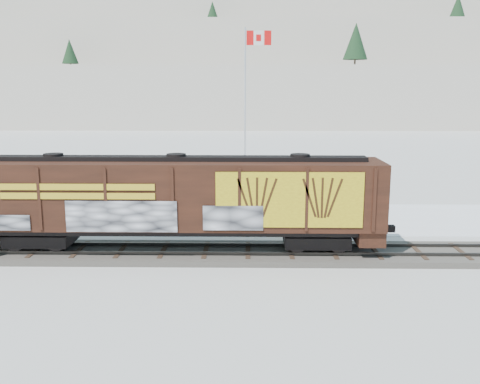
{
  "coord_description": "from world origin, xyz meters",
  "views": [
    {
      "loc": [
        0.02,
        -24.24,
        7.82
      ],
      "look_at": [
        -0.43,
        3.0,
        2.51
      ],
      "focal_mm": 40.0,
      "sensor_mm": 36.0,
      "label": 1
    }
  ],
  "objects_px": {
    "hopper_railcar": "(177,197)",
    "car_white": "(273,214)",
    "car_dark": "(286,207)",
    "flagpole": "(246,135)",
    "car_silver": "(170,205)"
  },
  "relations": [
    {
      "from": "car_dark",
      "to": "hopper_railcar",
      "type": "bearing_deg",
      "value": 153.5
    },
    {
      "from": "hopper_railcar",
      "to": "car_silver",
      "type": "relative_size",
      "value": 4.47
    },
    {
      "from": "car_white",
      "to": "car_dark",
      "type": "distance_m",
      "value": 1.81
    },
    {
      "from": "car_silver",
      "to": "flagpole",
      "type": "bearing_deg",
      "value": -31.66
    },
    {
      "from": "car_white",
      "to": "hopper_railcar",
      "type": "bearing_deg",
      "value": 137.5
    },
    {
      "from": "flagpole",
      "to": "hopper_railcar",
      "type": "bearing_deg",
      "value": -102.06
    },
    {
      "from": "hopper_railcar",
      "to": "car_dark",
      "type": "height_order",
      "value": "hopper_railcar"
    },
    {
      "from": "hopper_railcar",
      "to": "car_white",
      "type": "xyz_separation_m",
      "value": [
        4.74,
        5.68,
        -2.13
      ]
    },
    {
      "from": "hopper_railcar",
      "to": "car_silver",
      "type": "bearing_deg",
      "value": 100.9
    },
    {
      "from": "car_silver",
      "to": "car_white",
      "type": "height_order",
      "value": "car_silver"
    },
    {
      "from": "car_dark",
      "to": "flagpole",
      "type": "bearing_deg",
      "value": 29.01
    },
    {
      "from": "car_white",
      "to": "car_dark",
      "type": "bearing_deg",
      "value": -30.05
    },
    {
      "from": "hopper_railcar",
      "to": "car_silver",
      "type": "distance_m",
      "value": 8.31
    },
    {
      "from": "flagpole",
      "to": "car_silver",
      "type": "xyz_separation_m",
      "value": [
        -4.67,
        -6.82,
        -3.72
      ]
    },
    {
      "from": "flagpole",
      "to": "car_white",
      "type": "height_order",
      "value": "flagpole"
    }
  ]
}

